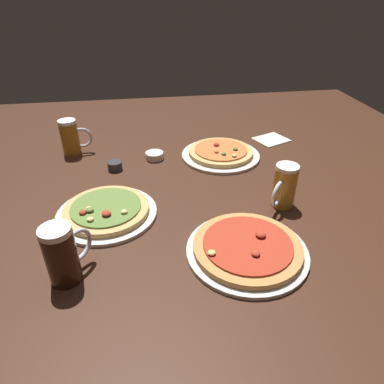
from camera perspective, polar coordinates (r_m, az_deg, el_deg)
The scene contains 10 objects.
ground_plane at distance 1.21m, azimuth 0.00°, elevation -1.40°, with size 2.40×2.40×0.03m, color #3D2114.
pizza_plate_near at distance 0.97m, azimuth 9.16°, elevation -9.24°, with size 0.34×0.34×0.05m.
pizza_plate_far at distance 1.48m, azimuth 4.79°, elevation 6.45°, with size 0.33×0.33×0.05m.
pizza_plate_side at distance 1.14m, azimuth -14.04°, elevation -3.10°, with size 0.32×0.32×0.05m.
beer_mug_dark at distance 0.91m, azimuth -20.72°, elevation -9.63°, with size 0.11×0.12×0.16m.
beer_mug_amber at distance 1.57m, azimuth -19.48°, elevation 8.56°, with size 0.13×0.07×0.15m.
beer_mug_pale at distance 1.16m, azimuth 15.07°, elevation 0.90°, with size 0.11×0.11×0.15m.
ramekin_sauce at distance 1.47m, azimuth -6.25°, elevation 6.04°, with size 0.08×0.08×0.03m, color silver.
ramekin_butter at distance 1.41m, azimuth -12.71°, elevation 4.29°, with size 0.06×0.06×0.03m, color #333338.
napkin_folded at distance 1.69m, azimuth 13.04°, elevation 8.56°, with size 0.15×0.12×0.01m, color silver.
Camera 1 is at (-0.15, -1.00, 0.65)m, focal length 32.06 mm.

